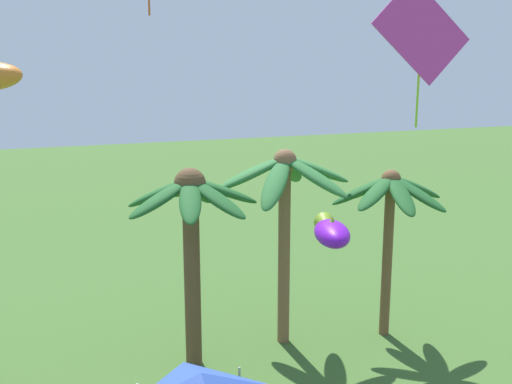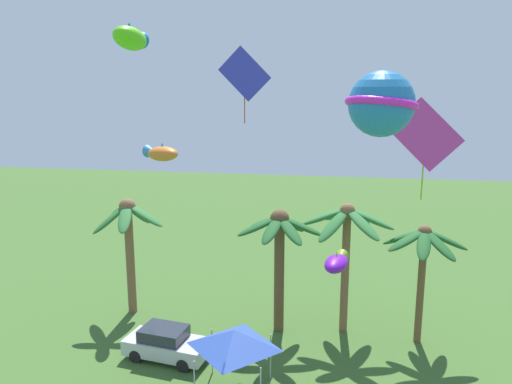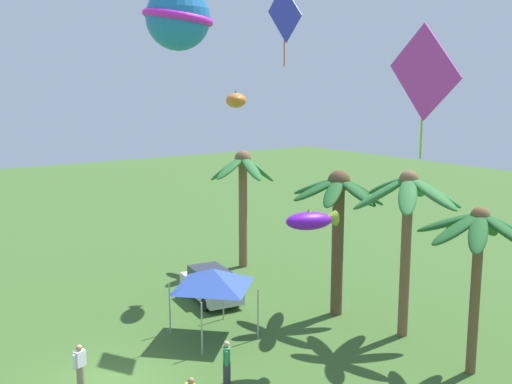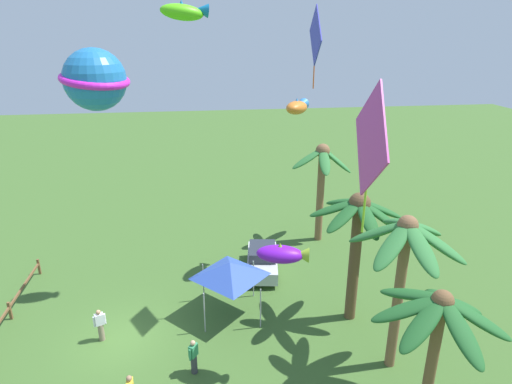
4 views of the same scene
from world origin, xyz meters
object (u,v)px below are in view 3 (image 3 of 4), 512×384
(palm_tree_0, at_px, (409,206))
(spectator_0, at_px, (227,363))
(kite_ball_0, at_px, (178,18))
(kite_diamond_1, at_px, (284,14))
(festival_tent, at_px, (213,278))
(kite_fish_5, at_px, (312,220))
(palm_tree_1, at_px, (339,206))
(kite_diamond_3, at_px, (424,73))
(parked_car_0, at_px, (211,285))
(spectator_2, at_px, (80,367))
(palm_tree_3, at_px, (242,181))
(palm_tree_2, at_px, (478,240))
(kite_fish_2, at_px, (236,100))

(palm_tree_0, relative_size, spectator_0, 4.29)
(kite_ball_0, height_order, kite_diamond_1, kite_diamond_1)
(festival_tent, height_order, kite_fish_5, kite_fish_5)
(palm_tree_1, bearing_deg, kite_diamond_3, -21.02)
(parked_car_0, height_order, festival_tent, festival_tent)
(spectator_2, distance_m, kite_fish_5, 9.36)
(palm_tree_3, height_order, spectator_0, palm_tree_3)
(palm_tree_2, bearing_deg, parked_car_0, -162.90)
(palm_tree_3, bearing_deg, palm_tree_1, -4.52)
(palm_tree_0, distance_m, spectator_0, 9.40)
(festival_tent, distance_m, kite_ball_0, 11.40)
(palm_tree_0, distance_m, kite_ball_0, 12.28)
(palm_tree_3, bearing_deg, kite_ball_0, -40.25)
(palm_tree_3, bearing_deg, kite_fish_5, -22.43)
(spectator_0, xyz_separation_m, kite_diamond_1, (-4.10, 5.57, 12.15))
(palm_tree_0, xyz_separation_m, spectator_0, (-0.61, -8.18, -4.58))
(palm_tree_1, xyz_separation_m, parked_car_0, (-4.82, -3.64, -4.19))
(kite_diamond_1, height_order, kite_fish_5, kite_diamond_1)
(palm_tree_2, relative_size, spectator_2, 3.79)
(palm_tree_0, height_order, spectator_2, palm_tree_0)
(palm_tree_1, relative_size, palm_tree_3, 0.99)
(kite_fish_2, bearing_deg, parked_car_0, -71.64)
(parked_car_0, bearing_deg, palm_tree_1, 37.05)
(spectator_0, bearing_deg, parked_car_0, 152.54)
(palm_tree_2, height_order, spectator_2, palm_tree_2)
(festival_tent, bearing_deg, palm_tree_1, 79.30)
(parked_car_0, bearing_deg, festival_tent, -29.61)
(festival_tent, height_order, kite_ball_0, kite_ball_0)
(palm_tree_2, relative_size, palm_tree_3, 0.91)
(palm_tree_1, relative_size, kite_diamond_3, 1.53)
(palm_tree_2, bearing_deg, spectator_2, -120.17)
(palm_tree_2, bearing_deg, palm_tree_1, 179.83)
(spectator_2, bearing_deg, festival_tent, 101.66)
(palm_tree_0, height_order, palm_tree_1, palm_tree_0)
(palm_tree_2, xyz_separation_m, palm_tree_3, (-15.39, 0.69, 0.05))
(parked_car_0, height_order, kite_fish_5, kite_fish_5)
(palm_tree_1, bearing_deg, kite_ball_0, -68.24)
(kite_diamond_3, bearing_deg, kite_fish_2, 176.52)
(spectator_0, bearing_deg, festival_tent, 154.72)
(palm_tree_1, height_order, kite_fish_2, kite_fish_2)
(kite_fish_2, bearing_deg, palm_tree_1, 17.31)
(kite_fish_5, bearing_deg, palm_tree_1, 125.80)
(palm_tree_0, bearing_deg, kite_ball_0, -86.88)
(kite_fish_2, distance_m, kite_fish_5, 9.58)
(palm_tree_1, bearing_deg, kite_fish_2, -162.69)
(spectator_0, bearing_deg, kite_diamond_1, 126.35)
(kite_diamond_1, relative_size, kite_fish_5, 1.59)
(spectator_2, bearing_deg, palm_tree_2, 59.83)
(spectator_0, bearing_deg, palm_tree_1, 109.82)
(palm_tree_1, xyz_separation_m, kite_diamond_3, (6.29, -2.42, 5.51))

